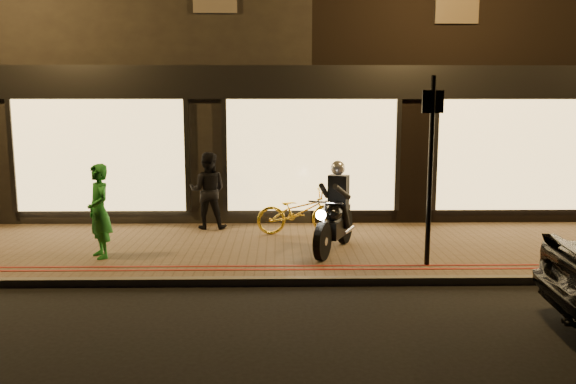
% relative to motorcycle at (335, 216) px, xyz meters
% --- Properties ---
extents(ground, '(90.00, 90.00, 0.00)m').
position_rel_motorcycle_xyz_m(ground, '(-0.29, -1.63, -0.73)').
color(ground, black).
rests_on(ground, ground).
extents(sidewalk, '(50.00, 4.00, 0.12)m').
position_rel_motorcycle_xyz_m(sidewalk, '(-0.29, 0.37, -0.67)').
color(sidewalk, brown).
rests_on(sidewalk, ground).
extents(kerb_stone, '(50.00, 0.14, 0.12)m').
position_rel_motorcycle_xyz_m(kerb_stone, '(-0.29, -1.58, -0.67)').
color(kerb_stone, '#59544C').
rests_on(kerb_stone, ground).
extents(red_kerb_lines, '(50.00, 0.26, 0.01)m').
position_rel_motorcycle_xyz_m(red_kerb_lines, '(-0.29, -1.08, -0.61)').
color(red_kerb_lines, maroon).
rests_on(red_kerb_lines, sidewalk).
extents(building_row, '(48.00, 10.11, 8.50)m').
position_rel_motorcycle_xyz_m(building_row, '(-0.29, 7.36, 3.51)').
color(building_row, black).
rests_on(building_row, ground).
extents(motorcycle, '(0.93, 1.83, 1.59)m').
position_rel_motorcycle_xyz_m(motorcycle, '(0.00, 0.00, 0.00)').
color(motorcycle, black).
rests_on(motorcycle, sidewalk).
extents(sign_post, '(0.35, 0.09, 3.00)m').
position_rel_motorcycle_xyz_m(sign_post, '(1.39, -0.94, 1.06)').
color(sign_post, black).
rests_on(sign_post, sidewalk).
extents(bicycle_gold, '(1.76, 0.86, 0.89)m').
position_rel_motorcycle_xyz_m(bicycle_gold, '(-0.59, 1.37, -0.17)').
color(bicycle_gold, yellow).
rests_on(bicycle_gold, sidewalk).
extents(person_green, '(0.64, 0.69, 1.59)m').
position_rel_motorcycle_xyz_m(person_green, '(-4.00, -0.38, 0.18)').
color(person_green, '#217D2C').
rests_on(person_green, sidewalk).
extents(person_dark, '(0.79, 0.63, 1.60)m').
position_rel_motorcycle_xyz_m(person_dark, '(-2.47, 1.88, 0.18)').
color(person_dark, black).
rests_on(person_dark, sidewalk).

